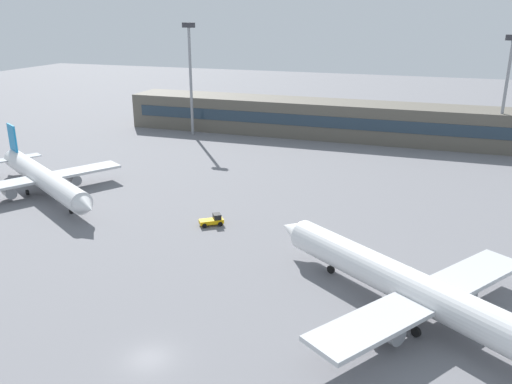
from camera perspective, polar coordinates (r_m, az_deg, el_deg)
ground_plane at (r=84.77m, az=2.05°, el=-2.15°), size 400.00×400.00×0.00m
terminal_building at (r=135.98m, az=9.02°, el=7.75°), size 112.43×12.13×9.00m
airplane_near at (r=57.77m, az=17.01°, el=-10.14°), size 37.61×28.40×10.76m
airplane_mid at (r=98.54m, az=-22.05°, el=1.38°), size 36.28×26.46×10.06m
baggage_tug_yellow at (r=79.48m, az=-4.71°, el=-3.07°), size 3.80×3.32×1.75m
floodlight_tower_west at (r=136.63m, az=-7.13°, el=12.79°), size 3.20×0.80×27.96m
floodlight_tower_east at (r=129.34m, az=25.51°, el=10.29°), size 3.20×0.80×25.88m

